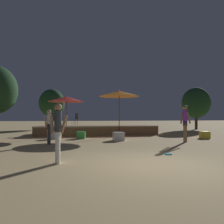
{
  "coord_description": "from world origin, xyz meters",
  "views": [
    {
      "loc": [
        -2.08,
        -5.7,
        1.32
      ],
      "look_at": [
        0.0,
        6.41,
        1.57
      ],
      "focal_mm": 35.0,
      "sensor_mm": 36.0,
      "label": 1
    }
  ],
  "objects_px": {
    "patio_umbrella_1": "(66,99)",
    "cube_seat_2": "(55,135)",
    "bistro_chair_0": "(76,118)",
    "bistro_chair_1": "(52,118)",
    "frisbee_disc": "(168,154)",
    "patio_umbrella_0": "(119,94)",
    "person_3": "(49,126)",
    "cube_seat_0": "(205,135)",
    "background_tree_0": "(196,103)",
    "person_0": "(185,121)",
    "person_2": "(58,131)",
    "background_tree_2": "(52,103)",
    "cube_seat_3": "(81,135)",
    "cube_seat_1": "(119,136)"
  },
  "relations": [
    {
      "from": "cube_seat_2",
      "to": "patio_umbrella_0",
      "type": "bearing_deg",
      "value": 19.51
    },
    {
      "from": "cube_seat_3",
      "to": "person_2",
      "type": "xyz_separation_m",
      "value": [
        -0.85,
        -6.87,
        0.7
      ]
    },
    {
      "from": "background_tree_0",
      "to": "background_tree_2",
      "type": "bearing_deg",
      "value": 168.39
    },
    {
      "from": "cube_seat_3",
      "to": "background_tree_0",
      "type": "bearing_deg",
      "value": 32.51
    },
    {
      "from": "patio_umbrella_1",
      "to": "cube_seat_0",
      "type": "xyz_separation_m",
      "value": [
        8.34,
        -2.9,
        -2.28
      ]
    },
    {
      "from": "person_3",
      "to": "bistro_chair_1",
      "type": "xyz_separation_m",
      "value": [
        -0.47,
        6.27,
        0.34
      ]
    },
    {
      "from": "patio_umbrella_1",
      "to": "frisbee_disc",
      "type": "xyz_separation_m",
      "value": [
        3.76,
        -7.85,
        -2.47
      ]
    },
    {
      "from": "cube_seat_1",
      "to": "cube_seat_2",
      "type": "xyz_separation_m",
      "value": [
        -3.53,
        1.44,
        0.01
      ]
    },
    {
      "from": "cube_seat_3",
      "to": "bistro_chair_0",
      "type": "xyz_separation_m",
      "value": [
        -0.3,
        3.55,
        1.01
      ]
    },
    {
      "from": "person_3",
      "to": "background_tree_2",
      "type": "distance_m",
      "value": 13.44
    },
    {
      "from": "person_2",
      "to": "bistro_chair_1",
      "type": "bearing_deg",
      "value": -174.17
    },
    {
      "from": "patio_umbrella_0",
      "to": "background_tree_2",
      "type": "xyz_separation_m",
      "value": [
        -5.43,
        9.24,
        -0.15
      ]
    },
    {
      "from": "person_0",
      "to": "background_tree_0",
      "type": "distance_m",
      "value": 12.63
    },
    {
      "from": "person_0",
      "to": "frisbee_disc",
      "type": "bearing_deg",
      "value": -169.4
    },
    {
      "from": "bistro_chair_0",
      "to": "background_tree_2",
      "type": "xyz_separation_m",
      "value": [
        -2.49,
        7.22,
        1.53
      ]
    },
    {
      "from": "background_tree_2",
      "to": "cube_seat_3",
      "type": "bearing_deg",
      "value": -75.52
    },
    {
      "from": "patio_umbrella_0",
      "to": "cube_seat_3",
      "type": "xyz_separation_m",
      "value": [
        -2.64,
        -1.53,
        -2.68
      ]
    },
    {
      "from": "person_0",
      "to": "background_tree_2",
      "type": "relative_size",
      "value": 0.45
    },
    {
      "from": "cube_seat_0",
      "to": "background_tree_0",
      "type": "xyz_separation_m",
      "value": [
        4.7,
        8.79,
        2.54
      ]
    },
    {
      "from": "patio_umbrella_0",
      "to": "person_3",
      "type": "height_order",
      "value": "patio_umbrella_0"
    },
    {
      "from": "bistro_chair_1",
      "to": "frisbee_disc",
      "type": "bearing_deg",
      "value": -16.04
    },
    {
      "from": "cube_seat_0",
      "to": "person_0",
      "type": "bearing_deg",
      "value": -142.46
    },
    {
      "from": "patio_umbrella_1",
      "to": "person_3",
      "type": "distance_m",
      "value": 4.64
    },
    {
      "from": "cube_seat_0",
      "to": "background_tree_0",
      "type": "distance_m",
      "value": 10.28
    },
    {
      "from": "patio_umbrella_1",
      "to": "bistro_chair_0",
      "type": "bearing_deg",
      "value": 69.71
    },
    {
      "from": "person_2",
      "to": "bistro_chair_0",
      "type": "height_order",
      "value": "person_2"
    },
    {
      "from": "patio_umbrella_0",
      "to": "bistro_chair_1",
      "type": "height_order",
      "value": "patio_umbrella_0"
    },
    {
      "from": "patio_umbrella_1",
      "to": "cube_seat_2",
      "type": "xyz_separation_m",
      "value": [
        -0.59,
        -1.76,
        -2.26
      ]
    },
    {
      "from": "cube_seat_2",
      "to": "person_2",
      "type": "distance_m",
      "value": 6.99
    },
    {
      "from": "cube_seat_0",
      "to": "background_tree_0",
      "type": "height_order",
      "value": "background_tree_0"
    },
    {
      "from": "cube_seat_3",
      "to": "bistro_chair_1",
      "type": "height_order",
      "value": "bistro_chair_1"
    },
    {
      "from": "patio_umbrella_1",
      "to": "background_tree_0",
      "type": "height_order",
      "value": "background_tree_0"
    },
    {
      "from": "person_2",
      "to": "cube_seat_1",
      "type": "bearing_deg",
      "value": 151.92
    },
    {
      "from": "cube_seat_0",
      "to": "person_0",
      "type": "xyz_separation_m",
      "value": [
        -2.18,
        -1.67,
        0.85
      ]
    },
    {
      "from": "person_2",
      "to": "person_3",
      "type": "xyz_separation_m",
      "value": [
        -0.73,
        4.38,
        -0.03
      ]
    },
    {
      "from": "person_2",
      "to": "bistro_chair_1",
      "type": "xyz_separation_m",
      "value": [
        -1.2,
        10.65,
        0.31
      ]
    },
    {
      "from": "person_0",
      "to": "bistro_chair_1",
      "type": "bearing_deg",
      "value": 94.8
    },
    {
      "from": "person_0",
      "to": "cube_seat_1",
      "type": "bearing_deg",
      "value": 113.76
    },
    {
      "from": "cube_seat_2",
      "to": "frisbee_disc",
      "type": "relative_size",
      "value": 2.66
    },
    {
      "from": "cube_seat_0",
      "to": "background_tree_0",
      "type": "bearing_deg",
      "value": 61.88
    },
    {
      "from": "frisbee_disc",
      "to": "background_tree_0",
      "type": "relative_size",
      "value": 0.06
    },
    {
      "from": "patio_umbrella_0",
      "to": "background_tree_0",
      "type": "xyz_separation_m",
      "value": [
        9.45,
        6.18,
        -0.14
      ]
    },
    {
      "from": "patio_umbrella_0",
      "to": "person_2",
      "type": "relative_size",
      "value": 1.88
    },
    {
      "from": "patio_umbrella_0",
      "to": "background_tree_2",
      "type": "distance_m",
      "value": 10.71
    },
    {
      "from": "patio_umbrella_0",
      "to": "person_3",
      "type": "distance_m",
      "value": 6.17
    },
    {
      "from": "patio_umbrella_0",
      "to": "person_2",
      "type": "bearing_deg",
      "value": -112.56
    },
    {
      "from": "frisbee_disc",
      "to": "cube_seat_0",
      "type": "bearing_deg",
      "value": 47.3
    },
    {
      "from": "background_tree_0",
      "to": "cube_seat_3",
      "type": "bearing_deg",
      "value": -147.49
    },
    {
      "from": "patio_umbrella_0",
      "to": "cube_seat_1",
      "type": "bearing_deg",
      "value": -102.38
    },
    {
      "from": "person_3",
      "to": "background_tree_2",
      "type": "xyz_separation_m",
      "value": [
        -1.2,
        13.26,
        1.87
      ]
    }
  ]
}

